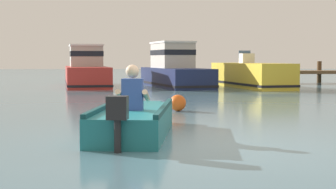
# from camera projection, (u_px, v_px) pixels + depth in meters

# --- Properties ---
(ground_plane) EXTENTS (120.00, 120.00, 0.00)m
(ground_plane) POSITION_uv_depth(u_px,v_px,m) (223.00, 145.00, 7.76)
(ground_plane) COLOR slate
(wooden_dock) EXTENTS (12.30, 1.64, 1.16)m
(wooden_dock) POSITION_uv_depth(u_px,v_px,m) (324.00, 72.00, 27.28)
(wooden_dock) COLOR brown
(wooden_dock) RESTS_ON ground
(rowboat_with_person) EXTENTS (1.46, 3.73, 1.19)m
(rowboat_with_person) POSITION_uv_depth(u_px,v_px,m) (134.00, 120.00, 8.83)
(rowboat_with_person) COLOR #1E727A
(rowboat_with_person) RESTS_ON ground
(moored_boat_red) EXTENTS (2.79, 6.09, 1.96)m
(moored_boat_red) POSITION_uv_depth(u_px,v_px,m) (86.00, 71.00, 24.38)
(moored_boat_red) COLOR #B72D28
(moored_boat_red) RESTS_ON ground
(moored_boat_navy) EXTENTS (3.26, 6.22, 2.09)m
(moored_boat_navy) POSITION_uv_depth(u_px,v_px,m) (174.00, 70.00, 24.17)
(moored_boat_navy) COLOR #19234C
(moored_boat_navy) RESTS_ON ground
(moored_boat_yellow) EXTENTS (2.86, 6.40, 1.68)m
(moored_boat_yellow) POSITION_uv_depth(u_px,v_px,m) (250.00, 76.00, 23.68)
(moored_boat_yellow) COLOR gold
(moored_boat_yellow) RESTS_ON ground
(mooring_buoy) EXTENTS (0.41, 0.41, 0.41)m
(mooring_buoy) POSITION_uv_depth(u_px,v_px,m) (178.00, 103.00, 12.82)
(mooring_buoy) COLOR #E55919
(mooring_buoy) RESTS_ON ground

